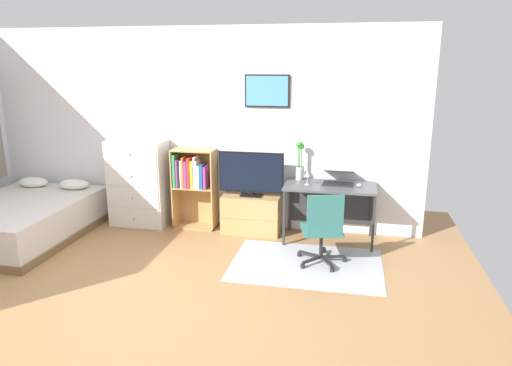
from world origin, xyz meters
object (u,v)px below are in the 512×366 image
object	(u,v)px
desk	(330,194)
laptop	(338,178)
bamboo_vase	(300,159)
television	(251,174)
office_chair	(323,227)
wine_glass	(307,174)
tv_stand	(252,214)
bed	(22,219)
bookshelf	(193,181)
dresser	(139,183)
computer_mouse	(359,185)

from	to	relation	value
desk	laptop	distance (m)	0.23
laptop	bamboo_vase	bearing A→B (deg)	174.33
television	office_chair	size ratio (longest dim) A/B	1.00
office_chair	wine_glass	xyz separation A→B (m)	(-0.26, 0.75, 0.42)
tv_stand	laptop	xyz separation A→B (m)	(1.13, 0.02, 0.55)
television	bed	bearing A→B (deg)	-164.83
bookshelf	office_chair	distance (m)	2.08
laptop	dresser	bearing A→B (deg)	-175.77
tv_stand	wine_glass	world-z (taller)	wine_glass
bookshelf	tv_stand	size ratio (longest dim) A/B	1.42
laptop	wine_glass	xyz separation A→B (m)	(-0.38, -0.17, 0.07)
tv_stand	computer_mouse	xyz separation A→B (m)	(1.39, -0.09, 0.50)
desk	bamboo_vase	world-z (taller)	bamboo_vase
computer_mouse	tv_stand	bearing A→B (deg)	176.09
laptop	tv_stand	bearing A→B (deg)	-175.47
bamboo_vase	bookshelf	bearing A→B (deg)	-177.70
dresser	tv_stand	world-z (taller)	dresser
bookshelf	computer_mouse	bearing A→B (deg)	-3.57
tv_stand	desk	bearing A→B (deg)	-1.43
tv_stand	wine_glass	size ratio (longest dim) A/B	4.29
bookshelf	office_chair	size ratio (longest dim) A/B	1.28
television	desk	distance (m)	1.06
television	desk	bearing A→B (deg)	-0.19
dresser	bookshelf	size ratio (longest dim) A/B	1.10
wine_glass	bamboo_vase	bearing A→B (deg)	117.11
desk	office_chair	size ratio (longest dim) A/B	1.33
dresser	laptop	bearing A→B (deg)	0.76
tv_stand	bamboo_vase	bearing A→B (deg)	9.35
bed	computer_mouse	distance (m)	4.38
bed	computer_mouse	size ratio (longest dim) A/B	19.46
dresser	laptop	size ratio (longest dim) A/B	2.75
laptop	desk	bearing A→B (deg)	-149.95
dresser	bed	bearing A→B (deg)	-148.54
tv_stand	laptop	bearing A→B (deg)	1.06
wine_glass	desk	bearing A→B (deg)	22.78
television	bamboo_vase	bearing A→B (deg)	11.35
laptop	computer_mouse	world-z (taller)	laptop
wine_glass	dresser	bearing A→B (deg)	176.81
office_chair	bookshelf	bearing A→B (deg)	140.09
television	computer_mouse	xyz separation A→B (m)	(1.39, -0.07, -0.06)
bed	television	world-z (taller)	television
television	desk	size ratio (longest dim) A/B	0.76
bookshelf	television	bearing A→B (deg)	-4.55
tv_stand	office_chair	bearing A→B (deg)	-41.60
bed	office_chair	distance (m)	3.91
tv_stand	computer_mouse	distance (m)	1.48
tv_stand	wine_glass	bearing A→B (deg)	-11.04
dresser	bookshelf	world-z (taller)	dresser
dresser	computer_mouse	size ratio (longest dim) A/B	11.62
dresser	bookshelf	distance (m)	0.77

